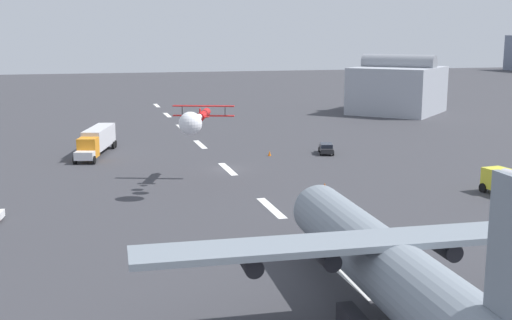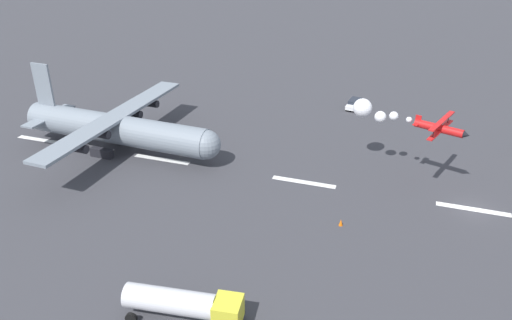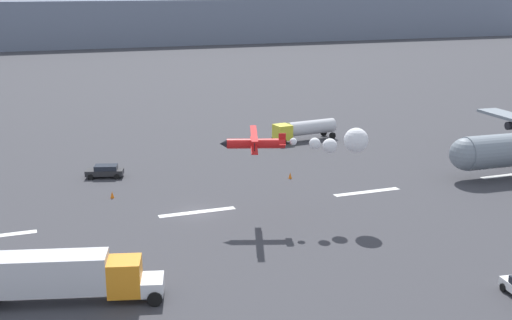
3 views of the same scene
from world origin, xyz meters
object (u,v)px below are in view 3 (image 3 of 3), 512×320
at_px(semi_truck_orange, 57,275).
at_px(traffic_cone_far, 290,175).
at_px(stunt_biplane_red, 322,142).
at_px(traffic_cone_near, 112,195).
at_px(fuel_tanker_truck, 304,129).
at_px(airport_staff_sedan, 105,171).

xyz_separation_m(semi_truck_orange, traffic_cone_far, (28.50, 23.62, -1.75)).
height_order(stunt_biplane_red, semi_truck_orange, stunt_biplane_red).
relative_size(traffic_cone_near, traffic_cone_far, 1.00).
relative_size(fuel_tanker_truck, traffic_cone_near, 13.38).
relative_size(stunt_biplane_red, semi_truck_orange, 0.96).
distance_m(fuel_tanker_truck, traffic_cone_far, 20.33).
height_order(fuel_tanker_truck, traffic_cone_near, fuel_tanker_truck).
relative_size(stunt_biplane_red, fuel_tanker_truck, 1.38).
xyz_separation_m(stunt_biplane_red, traffic_cone_near, (-18.42, 13.65, -7.43)).
bearing_deg(airport_staff_sedan, traffic_cone_far, -21.47).
height_order(airport_staff_sedan, traffic_cone_near, airport_staff_sedan).
distance_m(airport_staff_sedan, traffic_cone_far, 22.23).
xyz_separation_m(stunt_biplane_red, semi_truck_orange, (-25.82, -9.76, -5.68)).
bearing_deg(airport_staff_sedan, stunt_biplane_red, -50.70).
xyz_separation_m(fuel_tanker_truck, traffic_cone_far, (-9.79, -17.77, -1.38)).
bearing_deg(semi_truck_orange, airport_staff_sedan, 76.16).
distance_m(stunt_biplane_red, traffic_cone_far, 15.95).
bearing_deg(traffic_cone_far, stunt_biplane_red, -100.94).
relative_size(stunt_biplane_red, traffic_cone_near, 18.43).
height_order(semi_truck_orange, fuel_tanker_truck, semi_truck_orange).
distance_m(semi_truck_orange, traffic_cone_near, 24.62).
bearing_deg(airport_staff_sedan, semi_truck_orange, -103.84).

